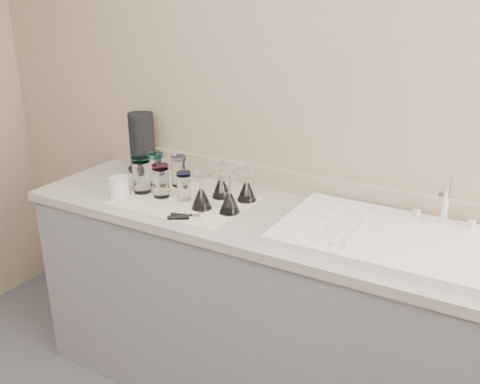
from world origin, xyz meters
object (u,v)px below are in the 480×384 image
Objects in this scene: tumbler_magenta at (142,175)px; goblet_front_right at (229,200)px; tumbler_cyan at (179,171)px; tumbler_lavender at (184,186)px; goblet_front_left at (201,197)px; can_opener at (186,217)px; goblet_back_right at (247,189)px; sink_unit at (393,238)px; white_mug at (119,187)px; tumbler_teal at (156,169)px; paper_towel_roll at (142,143)px; tumbler_blue at (161,181)px; goblet_back_left at (221,186)px.

tumbler_magenta reaches higher than goblet_front_right.
tumbler_cyan is 0.18m from tumbler_lavender.
goblet_front_left is 1.14× the size of can_opener.
tumbler_magenta is at bearing -162.20° from goblet_back_right.
goblet_front_left and goblet_front_right have the same top height.
goblet_front_left is 0.13m from goblet_front_right.
goblet_back_right is (-0.66, 0.08, 0.04)m from sink_unit.
goblet_back_right is at bearing 69.06° from can_opener.
tumbler_cyan is at bearing 179.23° from goblet_back_right.
goblet_back_right is 0.15m from goblet_front_right.
white_mug is (-1.18, -0.14, 0.03)m from sink_unit.
goblet_front_left reaches higher than tumbler_teal.
goblet_back_right is 0.69m from paper_towel_roll.
tumbler_lavender is 0.92× the size of can_opener.
tumbler_lavender is at bearing 174.01° from goblet_front_right.
tumbler_lavender is 0.43× the size of paper_towel_roll.
white_mug is (-0.16, -0.23, -0.04)m from tumbler_cyan.
tumbler_lavender is 0.98× the size of white_mug.
goblet_front_right is (-0.65, -0.07, 0.04)m from sink_unit.
tumbler_blue is at bearing -176.21° from sink_unit.
can_opener is (0.23, -0.15, -0.07)m from tumbler_blue.
tumbler_blue is 0.27m from goblet_back_left.
tumbler_magenta is 0.38m from can_opener.
tumbler_magenta is at bearing 175.60° from goblet_front_left.
tumbler_lavender is at bearing -139.63° from goblet_back_left.
white_mug is at bearing 170.19° from can_opener.
tumbler_blue reaches higher than tumbler_lavender.
goblet_back_right is at bearing -0.77° from tumbler_cyan.
goblet_back_right is 0.98× the size of goblet_front_left.
goblet_back_left is 1.01× the size of goblet_back_right.
goblet_front_left is at bearing -21.11° from tumbler_lavender.
goblet_back_right is at bearing 9.79° from goblet_back_left.
tumbler_blue is 0.96× the size of goblet_back_right.
tumbler_teal is 1.05× the size of tumbler_cyan.
goblet_back_left is at bearing 88.63° from goblet_front_left.
sink_unit is 5.36× the size of goblet_back_right.
goblet_back_left is 0.28m from can_opener.
paper_towel_roll is at bearing 140.12° from tumbler_blue.
sink_unit is at bearing -2.65° from tumbler_teal.
tumbler_blue is 0.35m from goblet_front_right.
tumbler_magenta is (-0.09, -0.15, 0.01)m from tumbler_cyan.
goblet_back_right is (0.12, 0.02, -0.00)m from goblet_back_left.
sink_unit reaches higher than tumbler_blue.
tumbler_cyan is at bearing 156.88° from goblet_front_right.
paper_towel_roll is at bearing 143.37° from tumbler_teal.
tumbler_magenta is at bearing -159.60° from goblet_back_left.
tumbler_blue is at bearing 179.63° from goblet_front_right.
white_mug reaches higher than can_opener.
tumbler_cyan reaches higher than tumbler_lavender.
goblet_front_right is 1.21× the size of white_mug.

